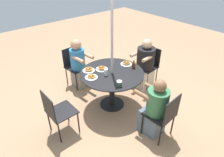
# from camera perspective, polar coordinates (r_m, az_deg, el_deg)

# --- Properties ---
(ground_plane) EXTENTS (12.00, 12.00, 0.00)m
(ground_plane) POSITION_cam_1_polar(r_m,az_deg,el_deg) (4.14, 0.00, -7.28)
(ground_plane) COLOR tan
(patio_table) EXTENTS (1.19, 1.19, 0.75)m
(patio_table) POSITION_cam_1_polar(r_m,az_deg,el_deg) (3.78, 0.00, -0.25)
(patio_table) COLOR black
(patio_table) RESTS_ON ground
(umbrella_pole) EXTENTS (0.04, 0.04, 2.16)m
(umbrella_pole) POSITION_cam_1_polar(r_m,az_deg,el_deg) (3.55, 0.00, 6.22)
(umbrella_pole) COLOR #ADADB2
(umbrella_pole) RESTS_ON ground
(patio_chair_north) EXTENTS (0.47, 0.47, 0.87)m
(patio_chair_north) POSITION_cam_1_polar(r_m,az_deg,el_deg) (4.61, -10.75, 4.11)
(patio_chair_north) COLOR black
(patio_chair_north) RESTS_ON ground
(diner_north) EXTENTS (0.37, 0.54, 1.13)m
(diner_north) POSITION_cam_1_polar(r_m,az_deg,el_deg) (4.47, -9.46, 3.73)
(diner_north) COLOR gray
(diner_north) RESTS_ON ground
(patio_chair_east) EXTENTS (0.43, 0.43, 0.87)m
(patio_chair_east) POSITION_cam_1_polar(r_m,az_deg,el_deg) (3.34, -15.50, -8.95)
(patio_chair_east) COLOR black
(patio_chair_east) RESTS_ON ground
(patio_chair_south) EXTENTS (0.44, 0.44, 0.87)m
(patio_chair_south) POSITION_cam_1_polar(r_m,az_deg,el_deg) (3.27, 14.60, -9.84)
(patio_chair_south) COLOR black
(patio_chair_south) RESTS_ON ground
(diner_south) EXTENTS (0.37, 0.54, 1.07)m
(diner_south) POSITION_cam_1_polar(r_m,az_deg,el_deg) (3.35, 12.11, -8.70)
(diner_south) COLOR slate
(diner_south) RESTS_ON ground
(patio_chair_west) EXTENTS (0.45, 0.45, 0.87)m
(patio_chair_west) POSITION_cam_1_polar(r_m,az_deg,el_deg) (4.62, 10.49, 4.23)
(patio_chair_west) COLOR black
(patio_chair_west) RESTS_ON ground
(diner_west) EXTENTS (0.53, 0.41, 1.12)m
(diner_west) POSITION_cam_1_polar(r_m,az_deg,el_deg) (4.49, 9.18, 3.51)
(diner_west) COLOR beige
(diner_west) RESTS_ON ground
(pancake_plate_a) EXTENTS (0.23, 0.23, 0.06)m
(pancake_plate_a) POSITION_cam_1_polar(r_m,az_deg,el_deg) (3.79, -2.95, 2.84)
(pancake_plate_a) COLOR white
(pancake_plate_a) RESTS_ON patio_table
(pancake_plate_b) EXTENTS (0.23, 0.23, 0.04)m
(pancake_plate_b) POSITION_cam_1_polar(r_m,az_deg,el_deg) (3.56, -5.93, 0.44)
(pancake_plate_b) COLOR white
(pancake_plate_b) RESTS_ON patio_table
(pancake_plate_c) EXTENTS (0.23, 0.23, 0.06)m
(pancake_plate_c) POSITION_cam_1_polar(r_m,az_deg,el_deg) (3.98, 4.12, 4.31)
(pancake_plate_c) COLOR white
(pancake_plate_c) RESTS_ON patio_table
(pancake_plate_d) EXTENTS (0.23, 0.23, 0.06)m
(pancake_plate_d) POSITION_cam_1_polar(r_m,az_deg,el_deg) (3.77, -6.65, 2.45)
(pancake_plate_d) COLOR white
(pancake_plate_d) RESTS_ON patio_table
(syrup_bottle) EXTENTS (0.09, 0.06, 0.16)m
(syrup_bottle) POSITION_cam_1_polar(r_m,az_deg,el_deg) (3.85, 6.18, 3.83)
(syrup_bottle) COLOR #602D0F
(syrup_bottle) RESTS_ON patio_table
(coffee_cup) EXTENTS (0.09, 0.09, 0.10)m
(coffee_cup) POSITION_cam_1_polar(r_m,az_deg,el_deg) (3.31, 2.08, -1.45)
(coffee_cup) COLOR #33513D
(coffee_cup) RESTS_ON patio_table
(drinking_glass_a) EXTENTS (0.07, 0.07, 0.12)m
(drinking_glass_a) POSITION_cam_1_polar(r_m,az_deg,el_deg) (3.59, -1.76, 1.76)
(drinking_glass_a) COLOR silver
(drinking_glass_a) RESTS_ON patio_table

